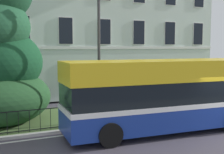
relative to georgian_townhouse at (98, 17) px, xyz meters
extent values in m
cube|color=silver|center=(-0.08, -11.95, -6.37)|extent=(54.00, 0.14, 0.01)
cube|color=#9E9E99|center=(-0.08, -11.48, -6.31)|extent=(57.00, 0.24, 0.12)
cube|color=#4C6636|center=(-0.08, -8.91, -6.31)|extent=(57.00, 4.89, 0.12)
cube|color=silver|center=(0.00, 0.01, -1.29)|extent=(16.83, 9.24, 9.91)
cube|color=white|center=(0.00, -4.64, -2.64)|extent=(16.83, 0.06, 0.20)
cube|color=#2D333D|center=(0.00, -4.65, -5.15)|extent=(1.10, 0.06, 2.20)
cube|color=white|center=(-7.01, -4.65, -4.57)|extent=(1.03, 0.04, 1.83)
cube|color=black|center=(-7.01, -4.67, -4.57)|extent=(0.93, 0.03, 1.73)
cube|color=white|center=(-4.21, -4.65, -4.57)|extent=(1.03, 0.04, 1.83)
cube|color=black|center=(-4.21, -4.67, -4.57)|extent=(0.93, 0.03, 1.73)
cube|color=white|center=(-1.40, -4.65, -4.57)|extent=(1.03, 0.04, 1.83)
cube|color=black|center=(-1.40, -4.67, -4.57)|extent=(0.93, 0.03, 1.73)
cube|color=white|center=(1.40, -4.65, -4.57)|extent=(1.03, 0.04, 1.83)
cube|color=black|center=(1.40, -4.67, -4.57)|extent=(0.93, 0.03, 1.73)
cube|color=white|center=(4.21, -4.65, -4.57)|extent=(1.03, 0.04, 1.83)
cube|color=black|center=(4.21, -4.67, -4.57)|extent=(0.93, 0.03, 1.73)
cube|color=white|center=(7.01, -4.65, -4.57)|extent=(1.03, 0.04, 1.83)
cube|color=black|center=(7.01, -4.67, -4.57)|extent=(0.93, 0.03, 1.73)
cube|color=white|center=(-7.01, -4.65, -1.52)|extent=(1.03, 0.04, 1.83)
cube|color=black|center=(-7.01, -4.67, -1.52)|extent=(0.93, 0.03, 1.73)
cube|color=white|center=(-4.21, -4.65, -1.52)|extent=(1.03, 0.04, 1.83)
cube|color=black|center=(-4.21, -4.67, -1.52)|extent=(0.93, 0.03, 1.73)
cube|color=white|center=(-1.40, -4.65, -1.52)|extent=(1.03, 0.04, 1.83)
cube|color=black|center=(-1.40, -4.67, -1.52)|extent=(0.93, 0.03, 1.73)
cube|color=white|center=(1.40, -4.65, -1.52)|extent=(1.03, 0.04, 1.83)
cube|color=black|center=(1.40, -4.67, -1.52)|extent=(0.93, 0.03, 1.73)
cube|color=white|center=(4.21, -4.65, -1.52)|extent=(1.03, 0.04, 1.83)
cube|color=black|center=(4.21, -4.67, -1.52)|extent=(0.93, 0.03, 1.73)
cube|color=white|center=(7.01, -4.65, -1.52)|extent=(1.03, 0.04, 1.83)
cube|color=black|center=(7.01, -4.67, -1.52)|extent=(0.93, 0.03, 1.73)
cube|color=black|center=(0.00, -11.20, -5.30)|extent=(18.31, 0.04, 0.04)
cube|color=black|center=(0.00, -11.20, -6.17)|extent=(18.31, 0.04, 0.04)
cylinder|color=black|center=(-8.70, -11.20, -5.77)|extent=(0.02, 0.02, 0.95)
cylinder|color=black|center=(-8.24, -11.20, -5.77)|extent=(0.02, 0.02, 0.95)
cylinder|color=black|center=(-7.78, -11.20, -5.77)|extent=(0.02, 0.02, 0.95)
cylinder|color=black|center=(-7.32, -11.20, -5.77)|extent=(0.02, 0.02, 0.95)
cylinder|color=black|center=(-6.87, -11.20, -5.77)|extent=(0.02, 0.02, 0.95)
cylinder|color=black|center=(-6.41, -11.20, -5.77)|extent=(0.02, 0.02, 0.95)
cylinder|color=black|center=(-5.95, -11.20, -5.77)|extent=(0.02, 0.02, 0.95)
cylinder|color=black|center=(-5.49, -11.20, -5.77)|extent=(0.02, 0.02, 0.95)
cylinder|color=black|center=(-5.04, -11.20, -5.77)|extent=(0.02, 0.02, 0.95)
cylinder|color=black|center=(-4.58, -11.20, -5.77)|extent=(0.02, 0.02, 0.95)
cylinder|color=black|center=(-4.12, -11.20, -5.77)|extent=(0.02, 0.02, 0.95)
cylinder|color=black|center=(-3.66, -11.20, -5.77)|extent=(0.02, 0.02, 0.95)
cylinder|color=black|center=(-3.20, -11.20, -5.77)|extent=(0.02, 0.02, 0.95)
cylinder|color=black|center=(-2.75, -11.20, -5.77)|extent=(0.02, 0.02, 0.95)
cylinder|color=black|center=(-2.29, -11.20, -5.77)|extent=(0.02, 0.02, 0.95)
cylinder|color=black|center=(-1.83, -11.20, -5.77)|extent=(0.02, 0.02, 0.95)
cylinder|color=black|center=(-1.37, -11.20, -5.77)|extent=(0.02, 0.02, 0.95)
cylinder|color=black|center=(-0.92, -11.20, -5.77)|extent=(0.02, 0.02, 0.95)
cylinder|color=black|center=(-0.46, -11.20, -5.77)|extent=(0.02, 0.02, 0.95)
cylinder|color=black|center=(0.00, -11.20, -5.77)|extent=(0.02, 0.02, 0.95)
cylinder|color=black|center=(0.46, -11.20, -5.77)|extent=(0.02, 0.02, 0.95)
cylinder|color=black|center=(0.92, -11.20, -5.77)|extent=(0.02, 0.02, 0.95)
cylinder|color=black|center=(1.37, -11.20, -5.77)|extent=(0.02, 0.02, 0.95)
cylinder|color=black|center=(1.83, -11.20, -5.77)|extent=(0.02, 0.02, 0.95)
cylinder|color=black|center=(2.29, -11.20, -5.77)|extent=(0.02, 0.02, 0.95)
cylinder|color=black|center=(2.75, -11.20, -5.77)|extent=(0.02, 0.02, 0.95)
cylinder|color=black|center=(3.20, -11.20, -5.77)|extent=(0.02, 0.02, 0.95)
cylinder|color=#423328|center=(-8.78, -8.87, -5.39)|extent=(0.53, 0.53, 1.71)
ellipsoid|color=#144124|center=(-8.70, -8.67, -3.35)|extent=(4.09, 4.09, 3.29)
cube|color=navy|center=(-2.33, -13.25, -5.58)|extent=(8.98, 2.96, 1.06)
cube|color=white|center=(-2.33, -13.25, -5.09)|extent=(9.00, 2.98, 0.20)
cube|color=black|center=(-2.33, -13.25, -4.55)|extent=(8.90, 2.92, 1.00)
cube|color=gold|center=(-2.33, -13.25, -3.61)|extent=(8.98, 2.96, 0.88)
cylinder|color=black|center=(0.65, -12.32, -5.89)|extent=(0.98, 0.37, 0.96)
cylinder|color=black|center=(-5.17, -11.92, -5.89)|extent=(0.98, 0.37, 0.96)
cylinder|color=black|center=(-5.32, -14.18, -5.89)|extent=(0.98, 0.37, 0.96)
cylinder|color=#333338|center=(-4.34, -10.74, -2.82)|extent=(0.14, 0.14, 6.86)
camera|label=1|loc=(-9.87, -24.08, -2.61)|focal=47.79mm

